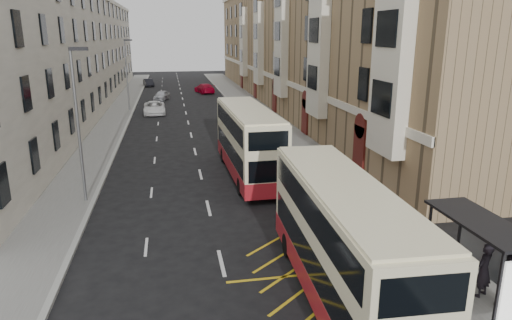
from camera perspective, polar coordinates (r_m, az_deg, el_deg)
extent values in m
cube|color=slate|center=(44.24, 2.18, 4.19)|extent=(4.00, 120.00, 0.15)
cube|color=slate|center=(43.56, -18.16, 3.25)|extent=(3.00, 120.00, 0.15)
cube|color=#999993|center=(43.84, -0.38, 4.10)|extent=(0.25, 120.00, 0.15)
cube|color=#999993|center=(43.38, -16.20, 3.36)|extent=(0.25, 120.00, 0.15)
cube|color=#927754|center=(60.15, 5.60, 14.27)|extent=(10.00, 79.00, 15.00)
cube|color=silver|center=(59.13, 0.74, 10.92)|extent=(0.18, 79.00, 0.50)
cube|color=silver|center=(25.02, 16.62, 11.99)|extent=(0.80, 3.20, 10.00)
cube|color=silver|center=(36.12, 7.82, 13.38)|extent=(0.80, 3.20, 10.00)
cube|color=silver|center=(47.66, 3.17, 13.99)|extent=(0.80, 3.20, 10.00)
cube|color=silver|center=(59.38, 0.34, 14.32)|extent=(0.80, 3.20, 10.00)
cube|color=silver|center=(71.20, -1.56, 14.52)|extent=(0.80, 3.20, 10.00)
cube|color=#531612|center=(29.59, 12.80, 1.32)|extent=(0.20, 1.60, 3.00)
cube|color=#531612|center=(40.63, 6.15, 5.43)|extent=(0.20, 1.60, 3.00)
cube|color=#531612|center=(52.09, 2.35, 7.73)|extent=(0.20, 1.60, 3.00)
cube|color=#531612|center=(63.75, -0.10, 9.18)|extent=(0.20, 1.60, 3.00)
cube|color=#531612|center=(75.51, -1.79, 10.17)|extent=(0.20, 1.60, 3.00)
cube|color=silver|center=(59.02, -22.76, 12.17)|extent=(9.00, 79.00, 13.00)
cube|color=black|center=(15.71, 28.02, -14.27)|extent=(0.08, 0.08, 2.60)
cube|color=black|center=(18.44, 20.73, -8.95)|extent=(0.08, 0.08, 2.60)
cube|color=black|center=(19.11, 24.05, -8.44)|extent=(0.08, 0.08, 2.60)
cube|color=black|center=(16.85, 26.36, -6.95)|extent=(1.65, 4.25, 0.10)
cube|color=gray|center=(17.71, 27.65, -10.34)|extent=(0.04, 3.60, 1.95)
cube|color=black|center=(18.31, 25.04, -12.58)|extent=(0.35, 1.60, 0.06)
cylinder|color=red|center=(18.64, 16.02, -10.97)|extent=(0.06, 0.06, 1.00)
cylinder|color=red|center=(21.31, 12.15, -7.25)|extent=(0.06, 0.06, 1.00)
cylinder|color=red|center=(24.12, 9.20, -4.36)|extent=(0.06, 0.06, 1.00)
cube|color=red|center=(21.13, 12.22, -6.05)|extent=(0.05, 6.50, 0.06)
cube|color=red|center=(21.29, 12.16, -7.13)|extent=(0.05, 6.50, 0.06)
cylinder|color=slate|center=(25.16, -21.35, 3.88)|extent=(0.16, 0.16, 8.00)
cube|color=black|center=(24.67, -21.32, 12.83)|extent=(0.90, 0.18, 0.18)
cylinder|color=slate|center=(54.68, -15.84, 10.12)|extent=(0.16, 0.16, 8.00)
cube|color=black|center=(54.46, -15.72, 14.23)|extent=(0.90, 0.18, 0.18)
cube|color=#F6ECBB|center=(15.53, 10.67, -9.77)|extent=(2.79, 10.54, 3.75)
cube|color=#A41A22|center=(16.20, 10.41, -14.41)|extent=(2.82, 10.57, 0.86)
cube|color=black|center=(15.73, 10.59, -11.26)|extent=(2.80, 9.71, 1.05)
cube|color=black|center=(15.08, 10.89, -5.77)|extent=(2.80, 9.71, 0.95)
cube|color=#F6ECBB|center=(14.82, 11.04, -3.06)|extent=(2.68, 10.12, 0.11)
cube|color=black|center=(20.29, 5.90, -4.65)|extent=(2.02, 0.16, 1.24)
cube|color=black|center=(19.70, 6.05, 0.68)|extent=(1.66, 0.14, 0.43)
cylinder|color=black|center=(18.91, 3.97, -10.55)|extent=(0.30, 0.96, 0.95)
cylinder|color=black|center=(19.45, 10.26, -10.00)|extent=(0.30, 0.96, 0.95)
cube|color=#F6ECBB|center=(28.63, -0.98, 2.46)|extent=(2.70, 10.91, 3.90)
cube|color=#A41A22|center=(29.00, -0.97, -0.44)|extent=(2.73, 10.94, 0.89)
cube|color=black|center=(28.74, -0.98, 1.55)|extent=(2.72, 10.04, 1.09)
cube|color=black|center=(28.38, -0.99, 4.84)|extent=(2.72, 10.04, 0.99)
cube|color=#F6ECBB|center=(28.24, -1.00, 6.39)|extent=(2.60, 10.47, 0.12)
cube|color=black|center=(33.92, -2.72, 3.79)|extent=(2.10, 0.12, 1.28)
cube|color=black|center=(33.57, -2.77, 7.17)|extent=(1.73, 0.12, 0.44)
cube|color=black|center=(23.62, 1.52, -1.45)|extent=(2.10, 0.12, 1.18)
cylinder|color=black|center=(32.22, -4.09, 0.61)|extent=(0.30, 0.99, 0.99)
cylinder|color=black|center=(32.58, -0.20, 0.82)|extent=(0.30, 0.99, 0.99)
cylinder|color=black|center=(25.64, -1.93, -3.32)|extent=(0.30, 0.99, 0.99)
cylinder|color=black|center=(26.09, 2.90, -2.99)|extent=(0.30, 0.99, 0.99)
imported|color=black|center=(17.52, 26.59, -12.20)|extent=(0.83, 0.72, 1.92)
imported|color=black|center=(17.32, 29.29, -12.99)|extent=(1.00, 0.83, 1.87)
imported|color=black|center=(18.41, 21.17, -10.71)|extent=(1.01, 0.86, 1.63)
imported|color=white|center=(52.83, -12.58, 6.39)|extent=(2.46, 5.10, 1.40)
imported|color=#B4B6BC|center=(63.60, -11.71, 7.90)|extent=(2.58, 4.13, 1.31)
imported|color=black|center=(81.11, -13.29, 9.39)|extent=(2.10, 4.08, 1.28)
imported|color=maroon|center=(70.41, -6.45, 8.90)|extent=(3.14, 5.36, 1.46)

